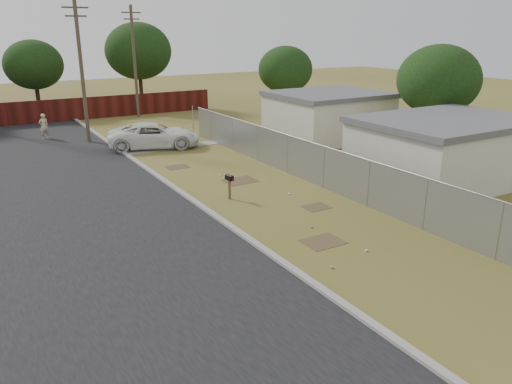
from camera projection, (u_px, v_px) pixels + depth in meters
ground at (267, 199)px, 22.05m from camera, size 120.00×120.00×0.00m
street at (71, 176)px, 25.34m from camera, size 15.10×60.00×0.12m
chainlink_fence at (311, 167)px, 24.15m from camera, size 0.10×27.06×2.02m
privacy_fence at (35, 112)px, 39.27m from camera, size 30.00×0.12×1.80m
utility_poles at (72, 65)px, 35.69m from camera, size 12.60×8.24×9.00m
houses at (381, 130)px, 28.83m from camera, size 9.30×17.24×3.10m
horizon_trees at (122, 62)px, 40.26m from camera, size 33.32×31.94×7.78m
mailbox at (229, 180)px, 21.72m from camera, size 0.23×0.49×1.13m
pickup_truck at (154, 135)px, 31.28m from camera, size 6.16×4.23×1.57m
pedestrian at (44, 126)px, 33.82m from camera, size 0.69×0.52×1.72m
scattered_litter at (296, 216)px, 19.86m from camera, size 3.13×11.15×0.07m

